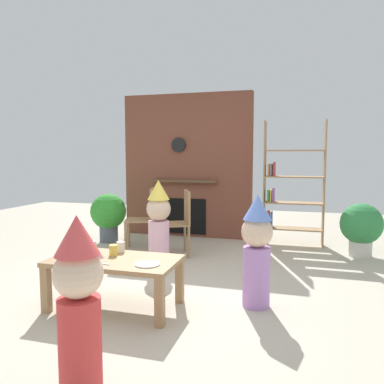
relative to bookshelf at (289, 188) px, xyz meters
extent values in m
plane|color=#BCB29E|center=(-1.14, -2.40, -0.88)|extent=(12.00, 12.00, 0.00)
cube|color=brown|center=(-1.69, 0.20, 0.32)|extent=(2.20, 0.18, 2.40)
cube|color=black|center=(-1.69, 0.10, -0.53)|extent=(0.70, 0.02, 0.60)
cube|color=brown|center=(-1.69, 0.06, 0.07)|extent=(1.10, 0.10, 0.04)
cylinder|color=black|center=(-1.81, 0.08, 0.67)|extent=(0.24, 0.04, 0.24)
cube|color=#9E7A51|center=(-0.38, 0.00, 0.07)|extent=(0.02, 0.28, 1.90)
cube|color=#9E7A51|center=(0.50, 0.00, 0.07)|extent=(0.02, 0.28, 1.90)
cube|color=#9E7A51|center=(0.06, 0.00, -0.63)|extent=(0.86, 0.28, 0.02)
cube|color=#9E7A51|center=(0.06, 0.00, -0.23)|extent=(0.86, 0.28, 0.02)
cube|color=#9E7A51|center=(0.06, 0.00, 0.17)|extent=(0.86, 0.28, 0.02)
cube|color=#9E7A51|center=(0.06, 0.00, 0.57)|extent=(0.86, 0.28, 0.02)
cube|color=#B23333|center=(-0.31, 0.00, -0.49)|extent=(0.04, 0.20, 0.25)
cube|color=#3359A5|center=(-0.26, 0.00, -0.50)|extent=(0.03, 0.20, 0.24)
cube|color=#3F8C4C|center=(-0.31, 0.00, -0.12)|extent=(0.03, 0.20, 0.18)
cube|color=gold|center=(-0.27, 0.00, -0.13)|extent=(0.03, 0.20, 0.18)
cube|color=#8C4C99|center=(-0.24, 0.00, -0.11)|extent=(0.03, 0.20, 0.21)
cube|color=#D87F3F|center=(-0.32, 0.00, 0.28)|extent=(0.02, 0.20, 0.19)
cube|color=#4C4C51|center=(-0.27, 0.00, 0.28)|extent=(0.03, 0.20, 0.19)
cube|color=#B23333|center=(-0.23, 0.00, 0.29)|extent=(0.03, 0.20, 0.22)
cube|color=#9E7A51|center=(-1.45, -2.92, -0.45)|extent=(1.15, 0.62, 0.04)
cube|color=#9E7A51|center=(-1.98, -3.19, -0.67)|extent=(0.07, 0.07, 0.41)
cube|color=#9E7A51|center=(-0.92, -3.19, -0.67)|extent=(0.07, 0.07, 0.41)
cube|color=#9E7A51|center=(-1.98, -2.66, -0.67)|extent=(0.07, 0.07, 0.41)
cube|color=#9E7A51|center=(-0.92, -2.66, -0.67)|extent=(0.07, 0.07, 0.41)
cylinder|color=silver|center=(-1.84, -2.91, -0.37)|extent=(0.06, 0.06, 0.11)
cylinder|color=#F2CC4C|center=(-1.51, -2.83, -0.38)|extent=(0.08, 0.08, 0.10)
cylinder|color=silver|center=(-1.75, -2.78, -0.37)|extent=(0.06, 0.06, 0.11)
cylinder|color=silver|center=(-1.50, -2.70, -0.38)|extent=(0.08, 0.08, 0.10)
cylinder|color=white|center=(-1.09, -3.03, -0.42)|extent=(0.21, 0.21, 0.01)
cylinder|color=white|center=(-1.73, -3.01, -0.42)|extent=(0.17, 0.17, 0.01)
cone|color=pink|center=(-1.59, -2.95, -0.40)|extent=(0.10, 0.10, 0.06)
cube|color=silver|center=(-1.47, -3.10, -0.42)|extent=(0.15, 0.06, 0.01)
cylinder|color=#D13838|center=(-1.08, -4.07, -0.60)|extent=(0.25, 0.25, 0.55)
sphere|color=beige|center=(-1.08, -4.07, -0.18)|extent=(0.29, 0.29, 0.29)
cone|color=#EA4C4C|center=(-1.08, -4.07, 0.05)|extent=(0.26, 0.26, 0.23)
cylinder|color=#B27FCC|center=(-0.22, -2.55, -0.60)|extent=(0.25, 0.25, 0.55)
sphere|color=beige|center=(-0.22, -2.55, -0.19)|extent=(0.28, 0.28, 0.28)
cone|color=#668CE5|center=(-0.22, -2.55, 0.04)|extent=(0.26, 0.26, 0.23)
cylinder|color=#EAB2C6|center=(-1.51, -1.66, -0.59)|extent=(0.26, 0.26, 0.58)
sphere|color=beige|center=(-1.51, -1.66, -0.15)|extent=(0.30, 0.30, 0.30)
cone|color=#F2D14C|center=(-1.51, -1.66, 0.08)|extent=(0.27, 0.27, 0.24)
cube|color=#9E7A51|center=(-2.08, -0.94, -0.44)|extent=(0.50, 0.50, 0.02)
cube|color=#9E7A51|center=(-1.91, -0.88, -0.20)|extent=(0.15, 0.39, 0.45)
cylinder|color=#9E7A51|center=(-2.31, -0.82, -0.66)|extent=(0.04, 0.04, 0.43)
cylinder|color=#9E7A51|center=(-2.20, -1.16, -0.66)|extent=(0.04, 0.04, 0.43)
cylinder|color=#9E7A51|center=(-1.96, -0.71, -0.66)|extent=(0.04, 0.04, 0.43)
cylinder|color=#9E7A51|center=(-1.86, -1.05, -0.66)|extent=(0.04, 0.04, 0.43)
cube|color=#9E7A51|center=(-1.50, -1.10, -0.44)|extent=(0.53, 0.53, 0.02)
cube|color=#9E7A51|center=(-1.33, -1.03, -0.20)|extent=(0.20, 0.37, 0.45)
cylinder|color=#9E7A51|center=(-1.74, -1.02, -0.66)|extent=(0.04, 0.04, 0.43)
cylinder|color=#9E7A51|center=(-1.58, -1.34, -0.66)|extent=(0.04, 0.04, 0.43)
cylinder|color=#9E7A51|center=(-1.41, -0.87, -0.66)|extent=(0.04, 0.04, 0.43)
cylinder|color=#9E7A51|center=(-1.26, -1.19, -0.66)|extent=(0.04, 0.04, 0.43)
cylinder|color=beige|center=(0.97, -0.44, -0.77)|extent=(0.30, 0.30, 0.21)
sphere|color=#2E8242|center=(0.97, -0.44, -0.43)|extent=(0.56, 0.56, 0.56)
cylinder|color=#4C5660|center=(-2.77, -0.58, -0.75)|extent=(0.29, 0.29, 0.25)
sphere|color=green|center=(-2.77, -0.58, -0.39)|extent=(0.56, 0.56, 0.56)
camera|label=1|loc=(0.11, -5.88, 0.49)|focal=34.90mm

